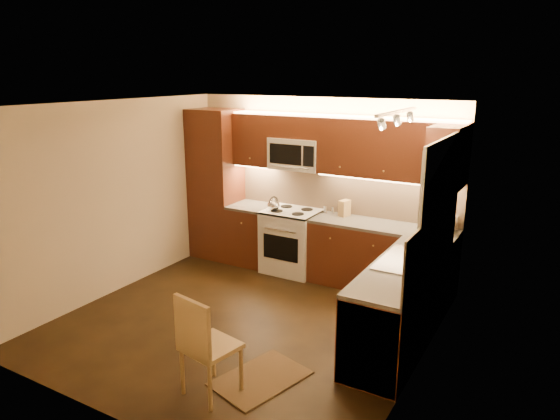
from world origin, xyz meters
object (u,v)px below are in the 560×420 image
Objects in this scene: soap_bottle at (427,246)px; toaster_oven at (442,222)px; sink at (407,254)px; dining_chair at (211,344)px; stove at (292,241)px; microwave at (297,154)px; kettle at (273,203)px; knife_block at (344,208)px.

toaster_oven is at bearing 79.93° from soap_bottle.
dining_chair is at bearing -123.09° from sink.
soap_bottle is at bearing -85.51° from toaster_oven.
sink reaches higher than stove.
microwave is 2.48m from sink.
soap_bottle is at bearing -21.15° from stove.
dining_chair is (0.80, -3.10, -1.23)m from microwave.
kettle is at bearing 155.98° from sink.
sink is 2.25m from dining_chair.
sink is 4.51× the size of soap_bottle.
microwave reaches higher than toaster_oven.
kettle is at bearing -148.05° from knife_block.
stove is at bearing 150.64° from sink.
knife_block is at bearing 130.58° from soap_bottle.
stove is at bearing -175.25° from toaster_oven.
stove is 0.93m from knife_block.
kettle reaches higher than sink.
kettle is at bearing 121.04° from dining_chair.
knife_block is 1.17× the size of soap_bottle.
soap_bottle is (2.13, -0.96, -0.72)m from microwave.
knife_block reaches higher than sink.
knife_block reaches higher than soap_bottle.
toaster_oven is (2.30, 0.28, -0.02)m from kettle.
sink is at bearing -127.94° from soap_bottle.
microwave is 2.45m from soap_bottle.
kettle is 0.21× the size of dining_chair.
toaster_oven is at bearing 31.40° from kettle.
toaster_oven reaches higher than sink.
toaster_oven reaches higher than soap_bottle.
stove is 2.35m from sink.
toaster_oven is at bearing 4.19° from stove.
toaster_oven is 0.98m from soap_bottle.
sink is (2.00, -1.26, -0.74)m from microwave.
soap_bottle reaches higher than sink.
dining_chair is (-1.33, -2.14, -0.50)m from soap_bottle.
microwave reaches higher than stove.
kettle reaches higher than toaster_oven.
kettle is at bearing -172.41° from toaster_oven.
knife_block is at bearing 134.34° from sink.
kettle is 0.57× the size of toaster_oven.
knife_block is at bearing 102.28° from dining_chair.
soap_bottle is 2.57m from dining_chair.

